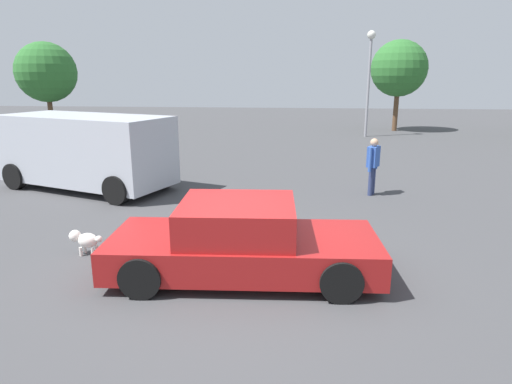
{
  "coord_description": "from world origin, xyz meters",
  "views": [
    {
      "loc": [
        1.09,
        -6.64,
        3.21
      ],
      "look_at": [
        0.21,
        2.11,
        0.9
      ],
      "focal_mm": 31.12,
      "sensor_mm": 36.0,
      "label": 1
    }
  ],
  "objects": [
    {
      "name": "van_white",
      "position": [
        -5.04,
        5.45,
        1.15
      ],
      "size": [
        5.39,
        3.57,
        2.12
      ],
      "rotation": [
        0.0,
        0.0,
        -0.34
      ],
      "color": "#B2B7C1",
      "rests_on": "ground_plane"
    },
    {
      "name": "light_post_near",
      "position": [
        4.61,
        18.03,
        3.8
      ],
      "size": [
        0.44,
        0.44,
        5.48
      ],
      "color": "gray",
      "rests_on": "ground_plane"
    },
    {
      "name": "ground_plane",
      "position": [
        0.0,
        0.0,
        0.0
      ],
      "size": [
        80.0,
        80.0,
        0.0
      ],
      "primitive_type": "plane",
      "color": "#424244"
    },
    {
      "name": "dog",
      "position": [
        -2.81,
        0.66,
        0.29
      ],
      "size": [
        0.65,
        0.29,
        0.47
      ],
      "rotation": [
        0.0,
        0.0,
        3.08
      ],
      "color": "white",
      "rests_on": "ground_plane"
    },
    {
      "name": "tree_back_center",
      "position": [
        -14.85,
        20.58,
        3.42
      ],
      "size": [
        3.69,
        3.69,
        5.28
      ],
      "color": "brown",
      "rests_on": "ground_plane"
    },
    {
      "name": "tree_back_left",
      "position": [
        6.71,
        20.9,
        3.62
      ],
      "size": [
        3.25,
        3.25,
        5.26
      ],
      "color": "brown",
      "rests_on": "ground_plane"
    },
    {
      "name": "pedestrian",
      "position": [
        3.08,
        5.55,
        0.93
      ],
      "size": [
        0.4,
        0.51,
        1.57
      ],
      "rotation": [
        0.0,
        0.0,
        2.65
      ],
      "color": "navy",
      "rests_on": "ground_plane"
    },
    {
      "name": "sedan_foreground",
      "position": [
        0.18,
        0.11,
        0.57
      ],
      "size": [
        4.44,
        2.12,
        1.25
      ],
      "rotation": [
        0.0,
        0.0,
        0.06
      ],
      "color": "maroon",
      "rests_on": "ground_plane"
    }
  ]
}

